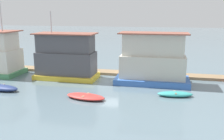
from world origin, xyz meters
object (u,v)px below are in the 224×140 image
dinghy_red (86,97)px  houseboat_yellow (66,57)px  houseboat_blue (153,62)px  dinghy_teal (175,94)px  dinghy_navy (1,88)px

dinghy_red → houseboat_yellow: bearing=124.3°
houseboat_blue → dinghy_teal: size_ratio=2.38×
houseboat_blue → dinghy_red: bearing=-131.1°
houseboat_yellow → dinghy_navy: bearing=-128.8°
houseboat_yellow → dinghy_teal: size_ratio=2.31×
houseboat_blue → houseboat_yellow: bearing=179.7°
dinghy_red → dinghy_teal: 7.74m
dinghy_red → houseboat_blue: bearing=48.9°
dinghy_teal → houseboat_blue: bearing=120.3°
houseboat_yellow → dinghy_navy: (-4.39, -5.46, -2.07)m
dinghy_red → dinghy_teal: bearing=16.6°
houseboat_blue → dinghy_teal: 4.83m
houseboat_blue → dinghy_navy: 14.88m
houseboat_yellow → dinghy_red: bearing=-55.7°
dinghy_red → dinghy_navy: bearing=176.1°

